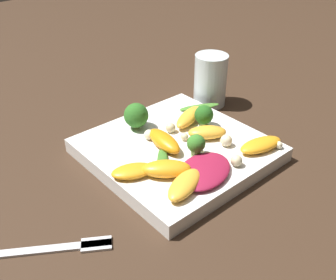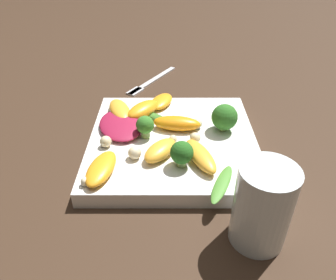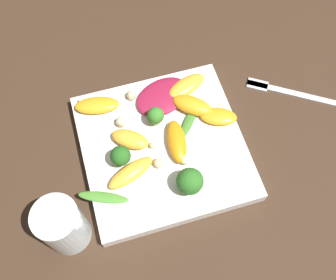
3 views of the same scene
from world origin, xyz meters
TOP-DOWN VIEW (x-y plane):
  - ground_plane at (0.00, 0.00)m, footprint 2.40×2.40m
  - plate at (0.00, 0.00)m, footprint 0.26×0.26m
  - drinking_glass at (0.09, -0.17)m, footprint 0.06×0.06m
  - fork at (-0.05, 0.24)m, footprint 0.10×0.15m
  - radicchio_leaf_0 at (-0.08, 0.02)m, footprint 0.09×0.11m
  - orange_segment_0 at (0.04, -0.06)m, footprint 0.05×0.08m
  - orange_segment_1 at (-0.05, 0.07)m, footprint 0.07×0.07m
  - orange_segment_2 at (0.01, 0.02)m, footprint 0.08×0.04m
  - orange_segment_3 at (-0.09, 0.07)m, footprint 0.06×0.08m
  - orange_segment_4 at (-0.02, -0.05)m, footprint 0.06×0.07m
  - orange_segment_5 at (-0.02, 0.10)m, footprint 0.05×0.07m
  - orange_segment_6 at (-0.10, -0.09)m, footprint 0.05×0.08m
  - broccoli_floret_0 at (0.01, -0.07)m, footprint 0.03×0.03m
  - broccoli_floret_1 at (-0.04, 0.00)m, footprint 0.03×0.03m
  - broccoli_floret_2 at (0.08, 0.02)m, footprint 0.04×0.04m
  - arugula_sprig_0 at (-0.03, 0.05)m, footprint 0.07×0.06m
  - arugula_sprig_1 at (0.06, -0.11)m, footprint 0.05×0.08m
  - macadamia_nut_0 at (0.04, 0.02)m, footprint 0.02×0.02m
  - macadamia_nut_1 at (-0.05, -0.05)m, footprint 0.02×0.02m
  - macadamia_nut_2 at (-0.10, -0.03)m, footprint 0.02×0.02m
  - macadamia_nut_3 at (-0.00, -0.02)m, footprint 0.01×0.01m
  - macadamia_nut_4 at (0.03, -0.02)m, footprint 0.02×0.02m
  - macadamia_nut_5 at (-0.11, -0.11)m, footprint 0.01×0.01m

SIDE VIEW (x-z plane):
  - ground_plane at x=0.00m, z-range 0.00..0.00m
  - fork at x=-0.05m, z-range 0.00..0.01m
  - plate at x=0.00m, z-range 0.00..0.02m
  - arugula_sprig_1 at x=0.06m, z-range 0.02..0.03m
  - arugula_sprig_0 at x=-0.03m, z-range 0.02..0.03m
  - macadamia_nut_5 at x=-0.11m, z-range 0.02..0.04m
  - macadamia_nut_3 at x=0.00m, z-range 0.02..0.04m
  - radicchio_leaf_0 at x=-0.08m, z-range 0.02..0.04m
  - orange_segment_5 at x=-0.02m, z-range 0.02..0.04m
  - orange_segment_6 at x=-0.10m, z-range 0.02..0.04m
  - macadamia_nut_0 at x=0.04m, z-range 0.02..0.04m
  - macadamia_nut_4 at x=0.03m, z-range 0.02..0.04m
  - macadamia_nut_2 at x=-0.10m, z-range 0.02..0.04m
  - orange_segment_3 at x=-0.09m, z-range 0.02..0.04m
  - macadamia_nut_1 at x=-0.05m, z-range 0.02..0.04m
  - orange_segment_0 at x=0.04m, z-range 0.02..0.04m
  - orange_segment_4 at x=-0.02m, z-range 0.02..0.04m
  - orange_segment_1 at x=-0.05m, z-range 0.02..0.05m
  - orange_segment_2 at x=0.01m, z-range 0.02..0.05m
  - broccoli_floret_1 at x=-0.04m, z-range 0.03..0.06m
  - broccoli_floret_0 at x=0.01m, z-range 0.03..0.06m
  - broccoli_floret_2 at x=0.08m, z-range 0.03..0.07m
  - drinking_glass at x=0.09m, z-range 0.00..0.10m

